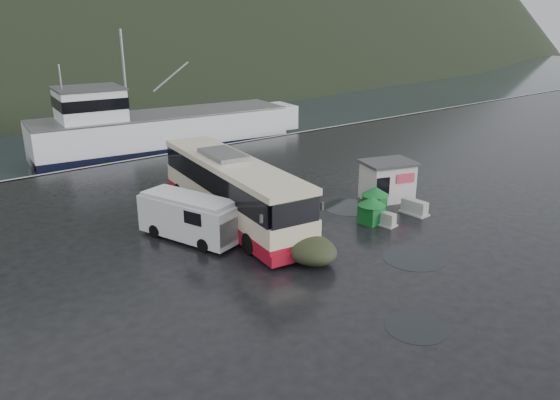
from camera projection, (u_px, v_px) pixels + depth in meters
ground at (305, 239)px, 27.41m from camera, size 160.00×160.00×0.00m
quay_edge at (140, 159)px, 42.42m from camera, size 160.00×0.60×1.50m
coach_bus at (234, 221)px, 29.79m from camera, size 4.70×13.25×3.67m
white_van at (190, 239)px, 27.46m from camera, size 3.57×5.79×2.28m
waste_bin_left at (374, 213)px, 30.99m from camera, size 1.42×1.42×1.57m
waste_bin_right at (371, 223)px, 29.50m from camera, size 1.16×1.16×1.50m
dome_tent at (308, 261)px, 25.06m from camera, size 2.34×3.19×1.22m
ticket_kiosk at (386, 199)px, 33.25m from camera, size 3.59×3.09×2.39m
jersey_barrier_a at (414, 214)px, 30.86m from camera, size 0.90×1.67×0.81m
jersey_barrier_b at (383, 224)px, 29.31m from camera, size 0.93×1.54×0.73m
fishing_trawler at (164, 135)px, 50.62m from camera, size 27.89×8.95×10.96m
puddles at (384, 245)px, 26.68m from camera, size 9.76×13.39×0.01m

